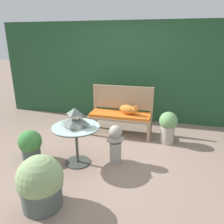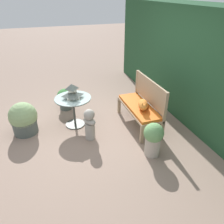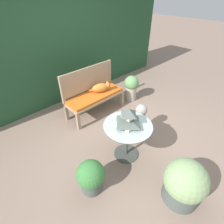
{
  "view_description": "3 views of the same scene",
  "coord_description": "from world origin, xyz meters",
  "px_view_note": "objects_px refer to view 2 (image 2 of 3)",
  "views": [
    {
      "loc": [
        1.0,
        -3.22,
        1.94
      ],
      "look_at": [
        0.0,
        0.62,
        0.6
      ],
      "focal_mm": 35.0,
      "sensor_mm": 36.0,
      "label": 1
    },
    {
      "loc": [
        3.72,
        -0.83,
        2.58
      ],
      "look_at": [
        0.09,
        0.38,
        0.42
      ],
      "focal_mm": 35.0,
      "sensor_mm": 36.0,
      "label": 2
    },
    {
      "loc": [
        -1.89,
        -1.6,
        2.35
      ],
      "look_at": [
        -0.05,
        0.32,
        0.41
      ],
      "focal_mm": 28.0,
      "sensor_mm": 36.0,
      "label": 3
    }
  ],
  "objects_px": {
    "garden_bust": "(90,124)",
    "potted_plant_table_far": "(153,138)",
    "potted_plant_table_near": "(24,119)",
    "potted_plant_patio_mid": "(65,99)",
    "patio_table": "(73,104)",
    "pagoda_birdhouse": "(72,92)",
    "cat": "(143,105)",
    "garden_bench": "(139,108)"
  },
  "relations": [
    {
      "from": "cat",
      "to": "potted_plant_patio_mid",
      "type": "xyz_separation_m",
      "value": [
        -1.39,
        -1.39,
        -0.29
      ]
    },
    {
      "from": "garden_bench",
      "to": "garden_bust",
      "type": "relative_size",
      "value": 2.03
    },
    {
      "from": "potted_plant_patio_mid",
      "to": "patio_table",
      "type": "bearing_deg",
      "value": 5.69
    },
    {
      "from": "patio_table",
      "to": "potted_plant_table_far",
      "type": "distance_m",
      "value": 1.8
    },
    {
      "from": "pagoda_birdhouse",
      "to": "potted_plant_patio_mid",
      "type": "distance_m",
      "value": 0.95
    },
    {
      "from": "patio_table",
      "to": "potted_plant_table_near",
      "type": "distance_m",
      "value": 1.03
    },
    {
      "from": "patio_table",
      "to": "garden_bust",
      "type": "bearing_deg",
      "value": 18.47
    },
    {
      "from": "pagoda_birdhouse",
      "to": "potted_plant_table_far",
      "type": "height_order",
      "value": "pagoda_birdhouse"
    },
    {
      "from": "pagoda_birdhouse",
      "to": "potted_plant_patio_mid",
      "type": "relative_size",
      "value": 0.66
    },
    {
      "from": "garden_bench",
      "to": "potted_plant_table_far",
      "type": "relative_size",
      "value": 2.07
    },
    {
      "from": "potted_plant_table_near",
      "to": "cat",
      "type": "bearing_deg",
      "value": 75.07
    },
    {
      "from": "cat",
      "to": "pagoda_birdhouse",
      "type": "xyz_separation_m",
      "value": [
        -0.59,
        -1.31,
        0.22
      ]
    },
    {
      "from": "patio_table",
      "to": "potted_plant_patio_mid",
      "type": "relative_size",
      "value": 1.45
    },
    {
      "from": "potted_plant_patio_mid",
      "to": "potted_plant_table_far",
      "type": "bearing_deg",
      "value": 28.69
    },
    {
      "from": "patio_table",
      "to": "potted_plant_table_near",
      "type": "xyz_separation_m",
      "value": [
        -0.03,
        -1.01,
        -0.19
      ]
    },
    {
      "from": "patio_table",
      "to": "pagoda_birdhouse",
      "type": "distance_m",
      "value": 0.26
    },
    {
      "from": "cat",
      "to": "pagoda_birdhouse",
      "type": "bearing_deg",
      "value": -93.5
    },
    {
      "from": "garden_bench",
      "to": "potted_plant_patio_mid",
      "type": "xyz_separation_m",
      "value": [
        -1.22,
        -1.38,
        -0.13
      ]
    },
    {
      "from": "garden_bench",
      "to": "potted_plant_table_far",
      "type": "distance_m",
      "value": 1.0
    },
    {
      "from": "potted_plant_table_far",
      "to": "potted_plant_patio_mid",
      "type": "bearing_deg",
      "value": -151.31
    },
    {
      "from": "potted_plant_table_near",
      "to": "potted_plant_table_far",
      "type": "distance_m",
      "value": 2.57
    },
    {
      "from": "potted_plant_patio_mid",
      "to": "potted_plant_table_far",
      "type": "xyz_separation_m",
      "value": [
        2.2,
        1.21,
        0.09
      ]
    },
    {
      "from": "potted_plant_table_near",
      "to": "potted_plant_patio_mid",
      "type": "height_order",
      "value": "potted_plant_table_near"
    },
    {
      "from": "cat",
      "to": "pagoda_birdhouse",
      "type": "height_order",
      "value": "pagoda_birdhouse"
    },
    {
      "from": "potted_plant_table_near",
      "to": "pagoda_birdhouse",
      "type": "bearing_deg",
      "value": 88.46
    },
    {
      "from": "garden_bench",
      "to": "patio_table",
      "type": "height_order",
      "value": "patio_table"
    },
    {
      "from": "cat",
      "to": "patio_table",
      "type": "bearing_deg",
      "value": -93.5
    },
    {
      "from": "garden_bust",
      "to": "potted_plant_table_far",
      "type": "height_order",
      "value": "garden_bust"
    },
    {
      "from": "garden_bust",
      "to": "potted_plant_patio_mid",
      "type": "xyz_separation_m",
      "value": [
        -1.39,
        -0.28,
        -0.07
      ]
    },
    {
      "from": "cat",
      "to": "pagoda_birdhouse",
      "type": "relative_size",
      "value": 1.28
    },
    {
      "from": "pagoda_birdhouse",
      "to": "potted_plant_table_far",
      "type": "xyz_separation_m",
      "value": [
        1.4,
        1.13,
        -0.42
      ]
    },
    {
      "from": "garden_bust",
      "to": "potted_plant_patio_mid",
      "type": "bearing_deg",
      "value": 163.38
    },
    {
      "from": "cat",
      "to": "potted_plant_table_far",
      "type": "height_order",
      "value": "cat"
    },
    {
      "from": "potted_plant_patio_mid",
      "to": "garden_bust",
      "type": "bearing_deg",
      "value": 11.25
    },
    {
      "from": "patio_table",
      "to": "garden_bust",
      "type": "height_order",
      "value": "patio_table"
    },
    {
      "from": "pagoda_birdhouse",
      "to": "garden_bust",
      "type": "distance_m",
      "value": 0.76
    },
    {
      "from": "potted_plant_table_far",
      "to": "garden_bench",
      "type": "bearing_deg",
      "value": 169.81
    },
    {
      "from": "cat",
      "to": "garden_bust",
      "type": "bearing_deg",
      "value": -69.23
    },
    {
      "from": "garden_bust",
      "to": "potted_plant_table_near",
      "type": "xyz_separation_m",
      "value": [
        -0.62,
        -1.21,
        -0.02
      ]
    },
    {
      "from": "potted_plant_patio_mid",
      "to": "garden_bench",
      "type": "bearing_deg",
      "value": 48.47
    },
    {
      "from": "potted_plant_patio_mid",
      "to": "potted_plant_table_near",
      "type": "bearing_deg",
      "value": -50.1
    },
    {
      "from": "garden_bust",
      "to": "potted_plant_table_near",
      "type": "distance_m",
      "value": 1.35
    }
  ]
}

